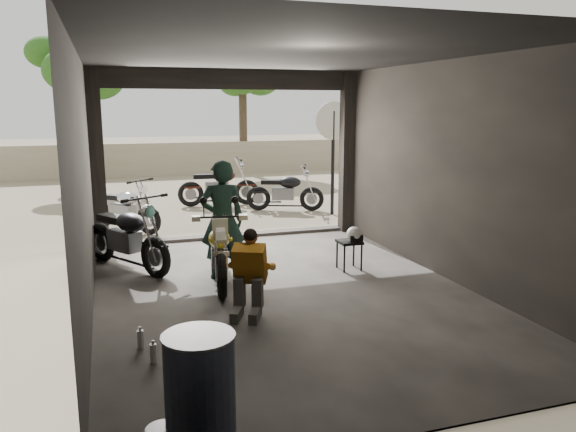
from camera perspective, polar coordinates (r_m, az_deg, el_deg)
ground at (r=7.77m, az=-0.25°, el=-8.01°), size 80.00×80.00×0.00m
garage at (r=7.97m, az=-1.46°, el=1.96°), size 7.00×7.13×3.20m
boundary_wall at (r=21.20m, az=-11.94°, el=5.69°), size 18.00×0.30×1.20m
tree_left at (r=19.56m, az=-20.92°, el=14.70°), size 2.20×2.20×5.60m
tree_right at (r=21.61m, az=-4.65°, el=13.85°), size 2.20×2.20×5.00m
main_bike at (r=8.11m, az=-7.02°, el=-3.09°), size 0.95×1.78×1.13m
left_bike at (r=9.14m, az=-16.11°, el=-1.52°), size 1.60×1.93×1.23m
outside_bike_a at (r=11.92m, az=-16.36°, el=1.08°), size 1.63×1.63×1.10m
outside_bike_b at (r=14.51m, az=-7.05°, el=3.44°), size 1.87×0.89×1.23m
outside_bike_c at (r=13.72m, az=-0.30°, el=2.84°), size 1.79×1.23×1.12m
rider at (r=8.31m, az=-6.70°, el=-0.44°), size 0.70×0.51×1.78m
mechanic at (r=6.89m, az=-4.05°, el=-6.07°), size 0.78×0.87×1.03m
stool at (r=8.82m, az=6.25°, el=-2.96°), size 0.35×0.35×0.48m
helmet at (r=8.75m, az=6.74°, el=-1.82°), size 0.32×0.33×0.23m
oil_drum at (r=4.56m, az=-8.94°, el=-16.86°), size 0.61×0.61×0.85m
sign_post at (r=13.16m, az=4.63°, el=7.91°), size 0.88×0.08×2.64m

